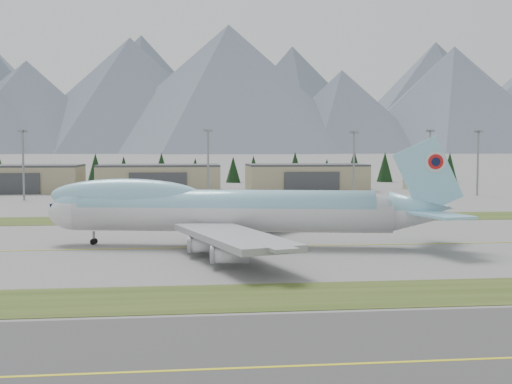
{
  "coord_description": "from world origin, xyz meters",
  "views": [
    {
      "loc": [
        -4.61,
        -111.24,
        17.35
      ],
      "look_at": [
        10.39,
        24.3,
        8.0
      ],
      "focal_mm": 45.0,
      "sensor_mm": 36.0,
      "label": 1
    }
  ],
  "objects": [
    {
      "name": "mountain_ridge_front",
      "position": [
        -83.26,
        2189.28,
        225.04
      ],
      "size": [
        4293.39,
        1333.11,
        498.08
      ],
      "color": "#4B5664",
      "rests_on": "ground"
    },
    {
      "name": "ground",
      "position": [
        0.0,
        0.0,
        0.0
      ],
      "size": [
        7000.0,
        7000.0,
        0.0
      ],
      "primitive_type": "plane",
      "color": "slate",
      "rests_on": "ground"
    },
    {
      "name": "boeing_747_freighter",
      "position": [
        2.79,
        1.49,
        6.44
      ],
      "size": [
        74.47,
        62.94,
        19.53
      ],
      "rotation": [
        0.0,
        0.0,
        -0.18
      ],
      "color": "silver",
      "rests_on": "ground"
    },
    {
      "name": "hangar_left",
      "position": [
        -70.0,
        149.9,
        5.39
      ],
      "size": [
        48.0,
        26.6,
        10.8
      ],
      "color": "gray",
      "rests_on": "ground"
    },
    {
      "name": "control_shed",
      "position": [
        95.0,
        148.0,
        3.8
      ],
      "size": [
        14.0,
        12.0,
        7.6
      ],
      "color": "gray",
      "rests_on": "ground"
    },
    {
      "name": "taxiway_line_near",
      "position": [
        0.0,
        -62.0,
        0.0
      ],
      "size": [
        400.0,
        0.4,
        0.02
      ],
      "primitive_type": "cube",
      "color": "yellow",
      "rests_on": "ground"
    },
    {
      "name": "hangar_center",
      "position": [
        -15.0,
        149.9,
        5.39
      ],
      "size": [
        48.0,
        26.6,
        10.8
      ],
      "color": "gray",
      "rests_on": "ground"
    },
    {
      "name": "grass_strip_near",
      "position": [
        0.0,
        -38.0,
        0.0
      ],
      "size": [
        400.0,
        14.0,
        0.08
      ],
      "primitive_type": "cube",
      "color": "#324619",
      "rests_on": "ground"
    },
    {
      "name": "service_vehicle_b",
      "position": [
        13.12,
        119.46,
        0.0
      ],
      "size": [
        4.12,
        2.48,
        1.28
      ],
      "primitive_type": "imported",
      "rotation": [
        0.0,
        0.0,
        1.26
      ],
      "color": "#B1812C",
      "rests_on": "ground"
    },
    {
      "name": "taxiway_line_main",
      "position": [
        0.0,
        0.0,
        0.0
      ],
      "size": [
        400.0,
        0.4,
        0.02
      ],
      "primitive_type": "cube",
      "color": "yellow",
      "rests_on": "ground"
    },
    {
      "name": "hangar_right",
      "position": [
        45.0,
        149.9,
        5.39
      ],
      "size": [
        48.0,
        26.6,
        10.8
      ],
      "color": "gray",
      "rests_on": "ground"
    },
    {
      "name": "floodlight_masts",
      "position": [
        37.05,
        110.82,
        16.41
      ],
      "size": [
        163.28,
        5.99,
        23.93
      ],
      "color": "gray",
      "rests_on": "ground"
    },
    {
      "name": "service_vehicle_c",
      "position": [
        56.83,
        124.28,
        0.0
      ],
      "size": [
        2.07,
        4.48,
        1.27
      ],
      "primitive_type": "imported",
      "rotation": [
        0.0,
        0.0,
        0.07
      ],
      "color": "#BABCC0",
      "rests_on": "ground"
    },
    {
      "name": "conifer_belt",
      "position": [
        16.84,
        210.81,
        7.17
      ],
      "size": [
        270.75,
        15.57,
        16.47
      ],
      "color": "black",
      "rests_on": "ground"
    },
    {
      "name": "asphalt_taxiway",
      "position": [
        0.0,
        -62.0,
        0.0
      ],
      "size": [
        400.0,
        32.0,
        0.04
      ],
      "primitive_type": "cube",
      "color": "#3B3B3B",
      "rests_on": "ground"
    },
    {
      "name": "mountain_ridge_rear",
      "position": [
        61.62,
        2900.0,
        264.49
      ],
      "size": [
        4465.12,
        1067.95,
        533.97
      ],
      "color": "#4B5664",
      "rests_on": "ground"
    },
    {
      "name": "service_vehicle_a",
      "position": [
        -16.72,
        136.85,
        0.0
      ],
      "size": [
        2.04,
        3.28,
        1.04
      ],
      "primitive_type": "imported",
      "rotation": [
        0.0,
        0.0,
        0.28
      ],
      "color": "white",
      "rests_on": "ground"
    },
    {
      "name": "grass_strip_far",
      "position": [
        0.0,
        45.0,
        0.0
      ],
      "size": [
        400.0,
        18.0,
        0.08
      ],
      "primitive_type": "cube",
      "color": "#324619",
      "rests_on": "ground"
    }
  ]
}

